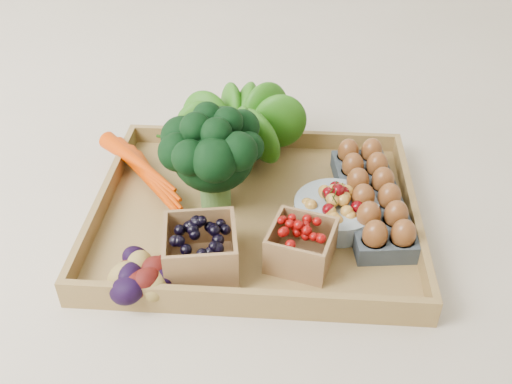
# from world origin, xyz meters

# --- Properties ---
(ground) EXTENTS (4.00, 4.00, 0.00)m
(ground) POSITION_xyz_m (0.00, 0.00, 0.00)
(ground) COLOR beige
(ground) RESTS_ON ground
(tray) EXTENTS (0.55, 0.45, 0.01)m
(tray) POSITION_xyz_m (0.00, 0.00, 0.01)
(tray) COLOR olive
(tray) RESTS_ON ground
(carrots) EXTENTS (0.23, 0.17, 0.06)m
(carrots) POSITION_xyz_m (-0.21, 0.07, 0.04)
(carrots) COLOR #D23800
(carrots) RESTS_ON tray
(lettuce) EXTENTS (0.16, 0.16, 0.16)m
(lettuce) POSITION_xyz_m (-0.04, 0.18, 0.09)
(lettuce) COLOR #265D0E
(lettuce) RESTS_ON tray
(broccoli) EXTENTS (0.18, 0.18, 0.14)m
(broccoli) POSITION_xyz_m (-0.07, 0.01, 0.08)
(broccoli) COLOR black
(broccoli) RESTS_ON tray
(cherry_bowl) EXTENTS (0.14, 0.14, 0.04)m
(cherry_bowl) POSITION_xyz_m (0.14, -0.01, 0.03)
(cherry_bowl) COLOR #8C9EA5
(cherry_bowl) RESTS_ON tray
(egg_carton) EXTENTS (0.13, 0.29, 0.03)m
(egg_carton) POSITION_xyz_m (0.20, 0.02, 0.03)
(egg_carton) COLOR #384248
(egg_carton) RESTS_ON tray
(potatoes) EXTENTS (0.12, 0.12, 0.07)m
(potatoes) POSITION_xyz_m (-0.15, -0.19, 0.05)
(potatoes) COLOR #3F0C0A
(potatoes) RESTS_ON tray
(punnet_blackberry) EXTENTS (0.13, 0.13, 0.08)m
(punnet_blackberry) POSITION_xyz_m (-0.08, -0.14, 0.05)
(punnet_blackberry) COLOR black
(punnet_blackberry) RESTS_ON tray
(punnet_raspberry) EXTENTS (0.12, 0.12, 0.07)m
(punnet_raspberry) POSITION_xyz_m (0.08, -0.12, 0.05)
(punnet_raspberry) COLOR #790605
(punnet_raspberry) RESTS_ON tray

